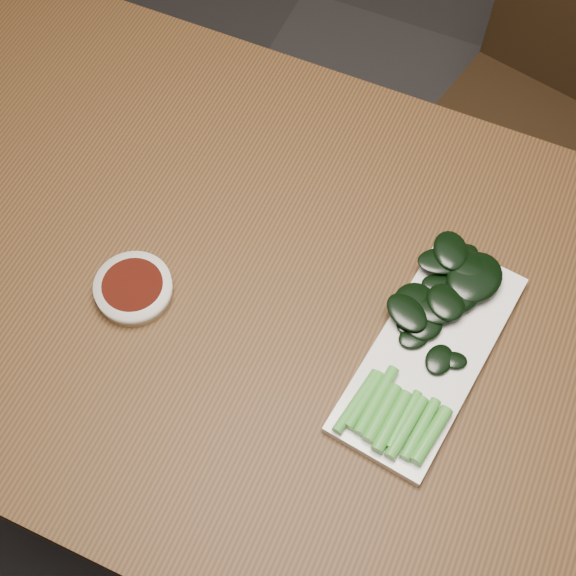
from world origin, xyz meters
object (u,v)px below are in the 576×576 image
at_px(chair_far, 546,108).
at_px(serving_plate, 429,353).
at_px(gai_lan, 433,323).
at_px(table, 296,324).
at_px(sauce_bowl, 134,289).

relative_size(chair_far, serving_plate, 2.65).
bearing_deg(gai_lan, serving_plate, -73.46).
relative_size(chair_far, gai_lan, 2.68).
xyz_separation_m(chair_far, gai_lan, (-0.04, -0.69, 0.29)).
distance_m(serving_plate, gai_lan, 0.04).
relative_size(table, serving_plate, 4.17).
xyz_separation_m(table, serving_plate, (0.19, -0.00, 0.08)).
distance_m(sauce_bowl, gai_lan, 0.40).
xyz_separation_m(serving_plate, gai_lan, (-0.01, 0.03, 0.02)).
xyz_separation_m(chair_far, serving_plate, (-0.03, -0.72, 0.27)).
height_order(table, gai_lan, gai_lan).
height_order(sauce_bowl, serving_plate, sauce_bowl).
bearing_deg(serving_plate, gai_lan, 106.54).
height_order(table, serving_plate, serving_plate).
bearing_deg(table, sauce_bowl, -158.90).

